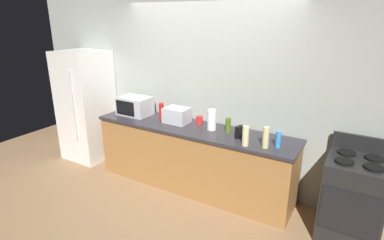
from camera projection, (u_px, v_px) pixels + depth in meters
ground_plane at (177, 199)px, 4.07m from camera, size 8.00×8.00×0.00m
back_wall at (207, 88)px, 4.30m from camera, size 6.40×0.10×2.70m
counter_run at (192, 157)px, 4.25m from camera, size 2.84×0.64×0.90m
refrigerator at (86, 106)px, 5.10m from camera, size 0.72×0.73×1.80m
stove_range at (352, 198)px, 3.28m from camera, size 0.60×0.61×1.08m
microwave at (135, 106)px, 4.60m from camera, size 0.48×0.35×0.27m
toaster_oven at (177, 115)px, 4.26m from camera, size 0.34×0.26×0.21m
paper_towel_roll at (212, 120)px, 3.98m from camera, size 0.12×0.12×0.27m
cordless_phone at (239, 132)px, 3.73m from camera, size 0.08×0.12×0.15m
bottle_olive_oil at (228, 125)px, 3.89m from camera, size 0.07×0.07×0.20m
bottle_spray_cleaner at (278, 139)px, 3.44m from camera, size 0.06×0.06×0.19m
bottle_hand_soap at (246, 136)px, 3.49m from camera, size 0.08×0.08×0.23m
bottle_hot_sauce at (161, 111)px, 4.42m from camera, size 0.07×0.07×0.23m
bottle_vinegar at (266, 137)px, 3.43m from camera, size 0.07×0.07×0.24m
mug_red at (199, 120)px, 4.22m from camera, size 0.09×0.09×0.11m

